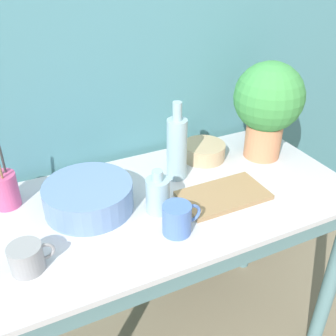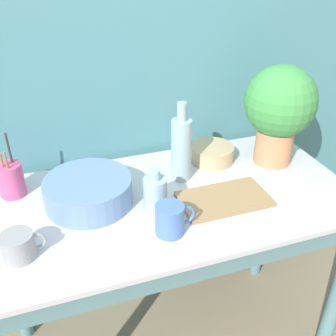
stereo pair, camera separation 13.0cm
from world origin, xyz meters
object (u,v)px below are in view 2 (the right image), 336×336
(bottle_short, at_px, (155,194))
(mug_blue, at_px, (171,219))
(mug_grey, at_px, (19,246))
(tray_board, at_px, (224,199))
(bowl_small_tan, at_px, (212,153))
(bowl_wash_large, at_px, (89,191))
(potted_plant, at_px, (280,108))
(utensil_cup, at_px, (11,179))
(bottle_tall, at_px, (181,148))

(bottle_short, height_order, mug_blue, bottle_short)
(mug_grey, height_order, tray_board, mug_grey)
(mug_blue, distance_m, bowl_small_tan, 0.47)
(bowl_wash_large, xyz_separation_m, bowl_small_tan, (0.51, 0.13, -0.02))
(bottle_short, xyz_separation_m, mug_blue, (0.01, -0.12, -0.01))
(potted_plant, distance_m, mug_blue, 0.63)
(potted_plant, bearing_deg, tray_board, -148.29)
(utensil_cup, bearing_deg, potted_plant, -5.23)
(mug_blue, relative_size, tray_board, 0.42)
(mug_grey, distance_m, tray_board, 0.67)
(potted_plant, height_order, mug_grey, potted_plant)
(bowl_wash_large, relative_size, tray_board, 0.97)
(potted_plant, bearing_deg, utensil_cup, 174.77)
(potted_plant, relative_size, bottle_short, 2.52)
(potted_plant, relative_size, mug_grey, 3.13)
(bowl_wash_large, xyz_separation_m, utensil_cup, (-0.24, 0.14, 0.01))
(utensil_cup, bearing_deg, bottle_short, -29.13)
(mug_blue, xyz_separation_m, bowl_small_tan, (0.30, 0.36, -0.02))
(mug_blue, bearing_deg, bowl_wash_large, 131.91)
(mug_grey, bearing_deg, bowl_wash_large, 40.92)
(potted_plant, xyz_separation_m, mug_blue, (-0.53, -0.28, -0.18))
(bowl_wash_large, bearing_deg, bowl_small_tan, 14.23)
(bowl_small_tan, bearing_deg, utensil_cup, 179.46)
(bowl_wash_large, distance_m, mug_blue, 0.31)
(bowl_small_tan, xyz_separation_m, utensil_cup, (-0.76, 0.01, 0.03))
(bowl_wash_large, xyz_separation_m, mug_blue, (0.21, -0.23, 0.00))
(bowl_wash_large, distance_m, bottle_tall, 0.36)
(bottle_short, distance_m, bowl_small_tan, 0.40)
(bowl_wash_large, xyz_separation_m, mug_grey, (-0.23, -0.20, -0.01))
(bowl_wash_large, relative_size, utensil_cup, 1.25)
(bowl_wash_large, distance_m, bottle_short, 0.23)
(mug_blue, distance_m, utensil_cup, 0.59)
(potted_plant, height_order, bowl_small_tan, potted_plant)
(mug_blue, bearing_deg, bottle_tall, 63.86)
(mug_blue, xyz_separation_m, mug_grey, (-0.44, 0.04, -0.01))
(potted_plant, xyz_separation_m, utensil_cup, (-0.98, 0.09, -0.17))
(mug_blue, bearing_deg, tray_board, 22.63)
(bottle_tall, bearing_deg, bottle_short, -132.89)
(bowl_wash_large, height_order, bottle_tall, bottle_tall)
(bottle_short, distance_m, tray_board, 0.24)
(bowl_wash_large, bearing_deg, potted_plant, 3.66)
(bowl_small_tan, distance_m, tray_board, 0.28)
(bottle_tall, bearing_deg, mug_grey, -156.81)
(bottle_short, bearing_deg, potted_plant, 16.30)
(bottle_tall, relative_size, mug_grey, 2.41)
(bottle_tall, relative_size, utensil_cup, 1.27)
(mug_grey, height_order, utensil_cup, utensil_cup)
(bottle_short, bearing_deg, bottle_tall, 47.11)
(potted_plant, relative_size, bowl_small_tan, 2.26)
(bottle_tall, xyz_separation_m, mug_grey, (-0.58, -0.25, -0.08))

